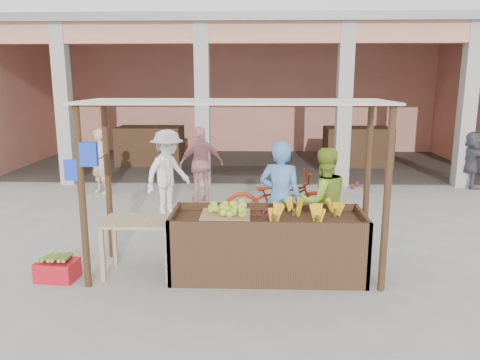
{
  "coord_description": "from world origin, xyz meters",
  "views": [
    {
      "loc": [
        0.33,
        -6.08,
        2.65
      ],
      "look_at": [
        0.08,
        1.2,
        1.08
      ],
      "focal_mm": 35.0,
      "sensor_mm": 36.0,
      "label": 1
    }
  ],
  "objects_px": {
    "fruit_stall": "(267,247)",
    "motorcycle": "(278,198)",
    "red_crate": "(58,270)",
    "vendor_blue": "(280,195)",
    "vendor_green": "(323,199)",
    "side_table": "(139,229)"
  },
  "relations": [
    {
      "from": "motorcycle",
      "to": "vendor_blue",
      "type": "bearing_deg",
      "value": 173.16
    },
    {
      "from": "fruit_stall",
      "to": "vendor_green",
      "type": "height_order",
      "value": "vendor_green"
    },
    {
      "from": "fruit_stall",
      "to": "red_crate",
      "type": "bearing_deg",
      "value": -174.8
    },
    {
      "from": "vendor_green",
      "to": "motorcycle",
      "type": "relative_size",
      "value": 0.84
    },
    {
      "from": "vendor_blue",
      "to": "vendor_green",
      "type": "relative_size",
      "value": 1.08
    },
    {
      "from": "vendor_blue",
      "to": "motorcycle",
      "type": "relative_size",
      "value": 0.9
    },
    {
      "from": "vendor_green",
      "to": "motorcycle",
      "type": "bearing_deg",
      "value": -80.48
    },
    {
      "from": "fruit_stall",
      "to": "motorcycle",
      "type": "distance_m",
      "value": 2.15
    },
    {
      "from": "red_crate",
      "to": "motorcycle",
      "type": "xyz_separation_m",
      "value": [
        3.07,
        2.39,
        0.41
      ]
    },
    {
      "from": "fruit_stall",
      "to": "red_crate",
      "type": "distance_m",
      "value": 2.86
    },
    {
      "from": "fruit_stall",
      "to": "motorcycle",
      "type": "xyz_separation_m",
      "value": [
        0.24,
        2.13,
        0.15
      ]
    },
    {
      "from": "red_crate",
      "to": "fruit_stall",
      "type": "bearing_deg",
      "value": 11.61
    },
    {
      "from": "red_crate",
      "to": "vendor_green",
      "type": "height_order",
      "value": "vendor_green"
    },
    {
      "from": "fruit_stall",
      "to": "red_crate",
      "type": "height_order",
      "value": "fruit_stall"
    },
    {
      "from": "vendor_blue",
      "to": "fruit_stall",
      "type": "bearing_deg",
      "value": 91.12
    },
    {
      "from": "vendor_green",
      "to": "motorcycle",
      "type": "distance_m",
      "value": 1.47
    },
    {
      "from": "side_table",
      "to": "vendor_green",
      "type": "height_order",
      "value": "vendor_green"
    },
    {
      "from": "side_table",
      "to": "vendor_blue",
      "type": "xyz_separation_m",
      "value": [
        1.96,
        0.8,
        0.3
      ]
    },
    {
      "from": "red_crate",
      "to": "motorcycle",
      "type": "height_order",
      "value": "motorcycle"
    },
    {
      "from": "fruit_stall",
      "to": "vendor_green",
      "type": "bearing_deg",
      "value": 44.12
    },
    {
      "from": "red_crate",
      "to": "side_table",
      "type": "bearing_deg",
      "value": 18.24
    },
    {
      "from": "fruit_stall",
      "to": "side_table",
      "type": "distance_m",
      "value": 1.77
    }
  ]
}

